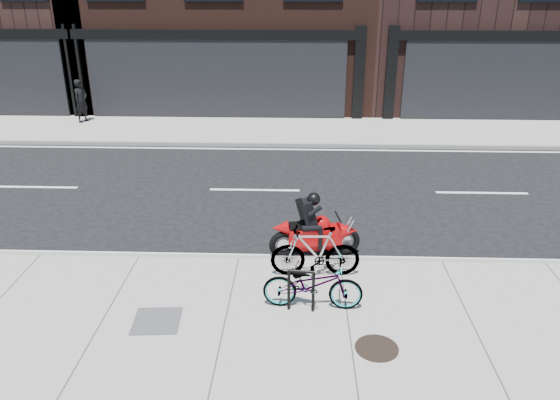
{
  "coord_description": "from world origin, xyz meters",
  "views": [
    {
      "loc": [
        1.16,
        -11.5,
        5.36
      ],
      "look_at": [
        0.78,
        -0.82,
        0.9
      ],
      "focal_mm": 35.0,
      "sensor_mm": 36.0,
      "label": 1
    }
  ],
  "objects_px": {
    "bicycle_rear": "(315,252)",
    "bike_rack": "(301,287)",
    "bicycle_front": "(313,284)",
    "motorcycle": "(319,230)",
    "pedestrian": "(81,101)",
    "manhole_cover": "(377,348)",
    "utility_grate": "(157,321)"
  },
  "relations": [
    {
      "from": "bicycle_front",
      "to": "motorcycle",
      "type": "relative_size",
      "value": 0.89
    },
    {
      "from": "pedestrian",
      "to": "utility_grate",
      "type": "xyz_separation_m",
      "value": [
        5.9,
        -12.65,
        -0.79
      ]
    },
    {
      "from": "motorcycle",
      "to": "manhole_cover",
      "type": "xyz_separation_m",
      "value": [
        0.78,
        -3.15,
        -0.43
      ]
    },
    {
      "from": "bicycle_rear",
      "to": "pedestrian",
      "type": "relative_size",
      "value": 1.03
    },
    {
      "from": "bicycle_rear",
      "to": "utility_grate",
      "type": "relative_size",
      "value": 2.2
    },
    {
      "from": "pedestrian",
      "to": "manhole_cover",
      "type": "xyz_separation_m",
      "value": [
        9.39,
        -13.23,
        -0.79
      ]
    },
    {
      "from": "bicycle_rear",
      "to": "pedestrian",
      "type": "xyz_separation_m",
      "value": [
        -8.5,
        11.09,
        0.3
      ]
    },
    {
      "from": "bicycle_rear",
      "to": "bike_rack",
      "type": "bearing_deg",
      "value": -14.91
    },
    {
      "from": "bicycle_front",
      "to": "manhole_cover",
      "type": "distance_m",
      "value": 1.51
    },
    {
      "from": "motorcycle",
      "to": "utility_grate",
      "type": "xyz_separation_m",
      "value": [
        -2.7,
        -2.57,
        -0.43
      ]
    },
    {
      "from": "motorcycle",
      "to": "pedestrian",
      "type": "distance_m",
      "value": 13.26
    },
    {
      "from": "bike_rack",
      "to": "motorcycle",
      "type": "height_order",
      "value": "motorcycle"
    },
    {
      "from": "bicycle_rear",
      "to": "motorcycle",
      "type": "relative_size",
      "value": 0.88
    },
    {
      "from": "bike_rack",
      "to": "pedestrian",
      "type": "xyz_separation_m",
      "value": [
        -8.24,
        12.25,
        0.35
      ]
    },
    {
      "from": "pedestrian",
      "to": "manhole_cover",
      "type": "bearing_deg",
      "value": -119.52
    },
    {
      "from": "bike_rack",
      "to": "manhole_cover",
      "type": "bearing_deg",
      "value": -40.47
    },
    {
      "from": "bike_rack",
      "to": "pedestrian",
      "type": "distance_m",
      "value": 14.77
    },
    {
      "from": "bike_rack",
      "to": "pedestrian",
      "type": "bearing_deg",
      "value": 123.94
    },
    {
      "from": "bike_rack",
      "to": "bicycle_rear",
      "type": "relative_size",
      "value": 0.46
    },
    {
      "from": "bike_rack",
      "to": "bicycle_rear",
      "type": "xyz_separation_m",
      "value": [
        0.26,
        1.16,
        0.05
      ]
    },
    {
      "from": "bicycle_front",
      "to": "pedestrian",
      "type": "height_order",
      "value": "pedestrian"
    },
    {
      "from": "bicycle_front",
      "to": "manhole_cover",
      "type": "xyz_separation_m",
      "value": [
        0.95,
        -1.09,
        -0.43
      ]
    },
    {
      "from": "bike_rack",
      "to": "bicycle_rear",
      "type": "height_order",
      "value": "bicycle_rear"
    },
    {
      "from": "bicycle_front",
      "to": "bicycle_rear",
      "type": "xyz_separation_m",
      "value": [
        0.07,
        1.05,
        0.06
      ]
    },
    {
      "from": "bicycle_rear",
      "to": "motorcycle",
      "type": "xyz_separation_m",
      "value": [
        0.1,
        1.01,
        -0.06
      ]
    },
    {
      "from": "bike_rack",
      "to": "motorcycle",
      "type": "xyz_separation_m",
      "value": [
        0.36,
        2.17,
        -0.01
      ]
    },
    {
      "from": "bike_rack",
      "to": "bicycle_front",
      "type": "bearing_deg",
      "value": 28.8
    },
    {
      "from": "bike_rack",
      "to": "pedestrian",
      "type": "height_order",
      "value": "pedestrian"
    },
    {
      "from": "bicycle_front",
      "to": "bicycle_rear",
      "type": "bearing_deg",
      "value": -1.26
    },
    {
      "from": "bike_rack",
      "to": "utility_grate",
      "type": "xyz_separation_m",
      "value": [
        -2.34,
        -0.4,
        -0.44
      ]
    },
    {
      "from": "bicycle_front",
      "to": "motorcycle",
      "type": "height_order",
      "value": "motorcycle"
    },
    {
      "from": "manhole_cover",
      "to": "utility_grate",
      "type": "bearing_deg",
      "value": 170.63
    }
  ]
}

